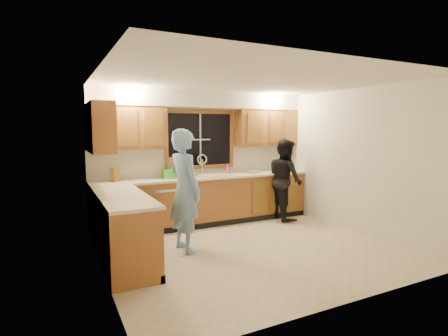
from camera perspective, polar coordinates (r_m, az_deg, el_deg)
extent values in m
plane|color=beige|center=(5.44, 4.11, -12.99)|extent=(4.20, 4.20, 0.00)
plane|color=white|center=(5.18, 4.33, 14.08)|extent=(4.20, 4.20, 0.00)
plane|color=silver|center=(6.86, -3.92, 1.74)|extent=(4.20, 0.00, 4.20)
plane|color=silver|center=(4.48, -19.56, -1.10)|extent=(0.00, 3.80, 3.80)
plane|color=silver|center=(6.49, 20.37, 1.08)|extent=(0.00, 3.80, 3.80)
cube|color=#9F5E2E|center=(6.70, -2.88, -5.37)|extent=(4.20, 0.60, 0.88)
cube|color=#9F5E2E|center=(5.02, -16.26, -9.64)|extent=(0.60, 1.90, 0.88)
cube|color=#F2EACB|center=(6.61, -2.85, -1.49)|extent=(4.20, 0.63, 0.04)
cube|color=#F2EACB|center=(4.92, -16.26, -4.47)|extent=(0.63, 1.90, 0.04)
cube|color=#9F5E2E|center=(6.26, -15.56, 6.34)|extent=(1.35, 0.33, 0.75)
cube|color=#9F5E2E|center=(7.36, 6.91, 6.50)|extent=(1.35, 0.33, 0.75)
cube|color=#9F5E2E|center=(5.58, -19.52, 6.23)|extent=(0.33, 0.90, 0.75)
cube|color=silver|center=(6.70, -3.41, 11.05)|extent=(4.20, 0.35, 0.30)
cube|color=black|center=(6.84, -3.93, 4.66)|extent=(1.30, 0.01, 1.00)
cube|color=#9F5E2E|center=(6.83, -3.93, 9.14)|extent=(1.44, 0.03, 0.07)
cube|color=#9F5E2E|center=(6.86, -3.86, 0.19)|extent=(1.44, 0.03, 0.07)
cube|color=#9F5E2E|center=(6.59, -9.41, 4.52)|extent=(0.07, 0.03, 1.00)
cube|color=#9F5E2E|center=(7.12, 1.22, 4.74)|extent=(0.07, 0.03, 1.00)
cube|color=white|center=(6.62, -2.90, -1.21)|extent=(0.86, 0.52, 0.03)
cube|color=white|center=(6.55, -4.58, -2.10)|extent=(0.38, 0.42, 0.18)
cube|color=white|center=(6.72, -1.26, -1.87)|extent=(0.38, 0.42, 0.18)
cylinder|color=silver|center=(6.78, -3.59, 0.24)|extent=(0.04, 0.04, 0.28)
torus|color=silver|center=(6.77, -3.59, 1.42)|extent=(0.21, 0.03, 0.21)
cube|color=silver|center=(6.41, -9.85, -6.27)|extent=(0.60, 0.56, 0.82)
cube|color=silver|center=(4.48, -14.93, -11.43)|extent=(0.58, 0.75, 0.90)
imported|color=#7DB2EC|center=(5.18, -6.41, -3.65)|extent=(0.54, 0.72, 1.81)
imported|color=black|center=(7.08, 9.94, -1.81)|extent=(0.73, 0.87, 1.61)
cube|color=brown|center=(6.16, -17.40, -1.02)|extent=(0.17, 0.17, 0.24)
cube|color=tan|center=(6.61, -8.01, 0.21)|extent=(0.29, 0.18, 0.36)
cube|color=green|center=(6.40, -8.42, -0.94)|extent=(0.35, 0.33, 0.15)
imported|color=pink|center=(6.96, 0.57, -0.17)|extent=(0.10, 0.10, 0.18)
imported|color=silver|center=(7.07, 4.88, -0.63)|extent=(0.23, 0.23, 0.05)
cylinder|color=#C2B895|center=(6.35, -4.59, -1.11)|extent=(0.07, 0.07, 0.12)
cylinder|color=#C2B895|center=(6.43, -5.07, -1.00)|extent=(0.08, 0.08, 0.12)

